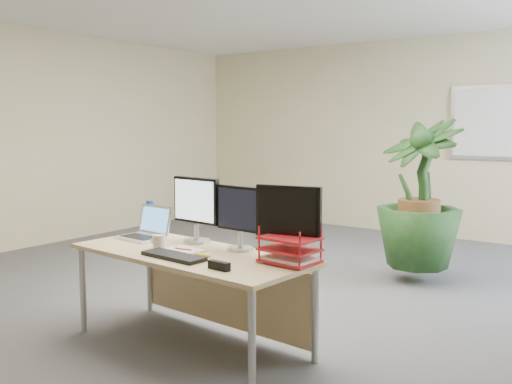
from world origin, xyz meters
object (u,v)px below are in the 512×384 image
Objects in this scene: monitor_left at (196,205)px; desk at (200,269)px; laptop at (146,230)px; monitor_right at (240,214)px; floor_plant at (419,205)px.

desk is at bearing -43.13° from monitor_left.
laptop is at bearing -166.94° from monitor_left.
laptop is at bearing -174.63° from monitor_right.
monitor_right is at bearing 34.08° from desk.
desk is 3.71× the size of monitor_left.
desk is 2.52m from floor_plant.
monitor_left is (-0.86, -2.24, 0.19)m from floor_plant.
floor_plant reaches higher than monitor_right.
monitor_left is 0.42m from monitor_right.
monitor_left is at bearing 136.87° from desk.
floor_plant is at bearing 69.00° from monitor_left.
floor_plant is at bearing 61.26° from laptop.
floor_plant is 2.31m from monitor_right.
monitor_left reaches higher than desk.
desk is 4.98× the size of laptop.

